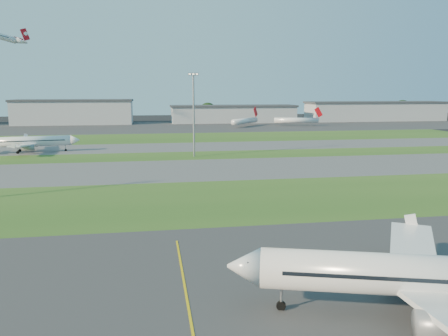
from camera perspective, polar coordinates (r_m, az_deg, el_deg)
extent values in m
cube|color=#29521B|center=(82.10, -10.58, -4.49)|extent=(300.00, 34.00, 0.01)
cube|color=#515154|center=(114.35, -10.29, -0.38)|extent=(300.00, 32.00, 0.01)
cube|color=#29521B|center=(139.02, -10.16, 1.46)|extent=(300.00, 18.00, 0.01)
cube|color=#515154|center=(160.81, -10.08, 2.61)|extent=(300.00, 26.00, 0.01)
cube|color=#29521B|center=(193.59, -9.99, 3.85)|extent=(300.00, 40.00, 0.01)
cube|color=#333335|center=(253.34, -9.89, 5.28)|extent=(400.00, 80.00, 0.01)
cylinder|color=white|center=(43.82, 25.02, -12.68)|extent=(29.39, 12.16, 3.75)
cube|color=white|center=(51.31, 23.40, -9.83)|extent=(11.39, 14.97, 1.52)
cylinder|color=gray|center=(39.41, 26.71, -17.96)|extent=(4.62, 3.37, 2.27)
cylinder|color=gray|center=(49.33, 22.32, -11.90)|extent=(4.62, 3.37, 2.27)
cylinder|color=white|center=(159.62, -24.20, 3.18)|extent=(27.00, 6.94, 3.39)
cube|color=white|center=(166.83, -24.20, 3.29)|extent=(8.68, 13.93, 1.38)
cube|color=white|center=(152.75, -24.84, 2.70)|extent=(5.47, 13.75, 1.38)
cylinder|color=gray|center=(164.83, -23.80, 2.90)|extent=(3.99, 2.54, 2.05)
cylinder|color=gray|center=(154.62, -24.22, 2.45)|extent=(3.99, 2.54, 2.05)
cube|color=#B50B13|center=(266.61, -24.76, 16.50)|extent=(5.55, 2.28, 6.76)
cylinder|color=white|center=(253.36, 2.74, 6.15)|extent=(19.64, 21.58, 3.20)
cube|color=#B50B13|center=(264.47, 4.14, 7.34)|extent=(3.66, 4.07, 6.16)
cylinder|color=white|center=(262.75, 9.41, 6.16)|extent=(26.17, 7.53, 3.20)
cube|color=#B50B13|center=(264.85, 12.24, 7.14)|extent=(5.15, 1.17, 6.16)
cylinder|color=gray|center=(136.35, -3.97, 6.71)|extent=(0.60, 0.60, 25.00)
cube|color=gray|center=(136.22, -4.04, 12.14)|extent=(3.20, 0.50, 0.80)
cube|color=#FFF2CC|center=(136.22, -4.04, 12.14)|extent=(2.80, 0.70, 0.35)
cube|color=#96999D|center=(286.71, -18.98, 6.83)|extent=(70.00, 22.00, 14.00)
cube|color=#383A3F|center=(286.46, -19.07, 8.35)|extent=(71.40, 23.00, 1.20)
cube|color=#96999D|center=(287.84, 1.21, 6.98)|extent=(80.00, 22.00, 10.00)
cube|color=#383A3F|center=(287.59, 1.22, 8.09)|extent=(81.60, 23.00, 1.20)
cube|color=#96999D|center=(321.57, 19.15, 6.93)|extent=(95.00, 22.00, 12.00)
cube|color=#383A3F|center=(321.35, 19.21, 8.11)|extent=(96.90, 23.00, 1.20)
cylinder|color=black|center=(294.92, -13.76, 6.15)|extent=(1.00, 1.00, 3.60)
sphere|color=black|center=(294.69, -13.79, 6.93)|extent=(9.90, 9.90, 9.90)
cylinder|color=black|center=(299.48, -2.13, 6.54)|extent=(1.00, 1.00, 4.20)
sphere|color=black|center=(299.23, -2.13, 7.44)|extent=(11.55, 11.55, 11.55)
cylinder|color=black|center=(315.96, 11.63, 6.49)|extent=(1.00, 1.00, 3.80)
sphere|color=black|center=(315.74, 11.66, 7.26)|extent=(10.45, 10.45, 10.45)
cylinder|color=black|center=(350.58, 22.21, 6.35)|extent=(1.00, 1.00, 4.60)
sphere|color=black|center=(350.35, 22.26, 7.19)|extent=(12.65, 12.65, 12.65)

